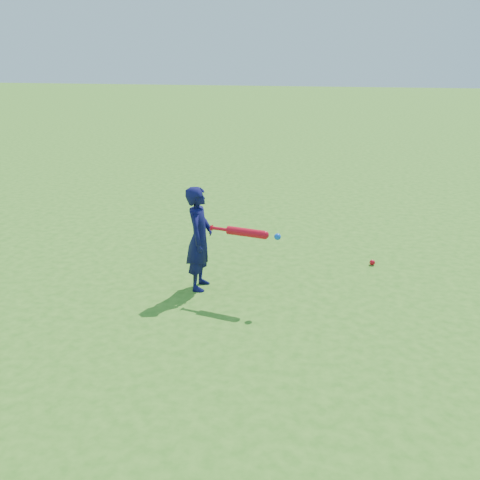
% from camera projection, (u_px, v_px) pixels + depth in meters
% --- Properties ---
extents(ground, '(80.00, 80.00, 0.00)m').
position_uv_depth(ground, '(155.00, 265.00, 6.86)').
color(ground, '#35741B').
rests_on(ground, ground).
extents(child, '(0.31, 0.45, 1.20)m').
position_uv_depth(child, '(199.00, 239.00, 6.02)').
color(child, '#0D0D40').
rests_on(child, ground).
extents(ground_ball_red, '(0.07, 0.07, 0.07)m').
position_uv_depth(ground_ball_red, '(372.00, 262.00, 6.86)').
color(ground_ball_red, red).
rests_on(ground_ball_red, ground).
extents(bat_swing, '(0.80, 0.22, 0.09)m').
position_uv_depth(bat_swing, '(249.00, 233.00, 5.69)').
color(bat_swing, red).
rests_on(bat_swing, ground).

